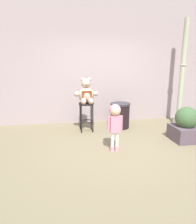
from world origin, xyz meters
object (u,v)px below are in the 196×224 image
(child_walking, at_px, (115,117))
(planter_with_shrub, at_px, (186,125))
(trash_bin, at_px, (120,115))
(lamppost, at_px, (181,84))
(teddy_bear, at_px, (86,94))
(bar_stool_with_teddy, at_px, (86,111))

(child_walking, distance_m, planter_with_shrub, 1.75)
(trash_bin, xyz_separation_m, lamppost, (1.77, 0.13, 0.78))
(child_walking, distance_m, trash_bin, 1.57)
(planter_with_shrub, bearing_deg, lamppost, 65.21)
(planter_with_shrub, bearing_deg, child_walking, -170.63)
(child_walking, distance_m, lamppost, 2.80)
(teddy_bear, relative_size, child_walking, 0.66)
(teddy_bear, bearing_deg, planter_with_shrub, -25.55)
(bar_stool_with_teddy, height_order, trash_bin, bar_stool_with_teddy)
(teddy_bear, xyz_separation_m, child_walking, (0.40, -1.28, -0.27))
(trash_bin, bearing_deg, bar_stool_with_teddy, -172.05)
(lamppost, distance_m, planter_with_shrub, 1.61)
(child_walking, relative_size, lamppost, 0.33)
(bar_stool_with_teddy, relative_size, teddy_bear, 1.18)
(child_walking, height_order, planter_with_shrub, child_walking)
(bar_stool_with_teddy, xyz_separation_m, lamppost, (2.68, 0.25, 0.60))
(bar_stool_with_teddy, bearing_deg, child_walking, -73.14)
(bar_stool_with_teddy, distance_m, child_walking, 1.38)
(trash_bin, bearing_deg, teddy_bear, -170.14)
(bar_stool_with_teddy, relative_size, child_walking, 0.78)
(trash_bin, distance_m, planter_with_shrub, 1.65)
(child_walking, bearing_deg, teddy_bear, -151.94)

